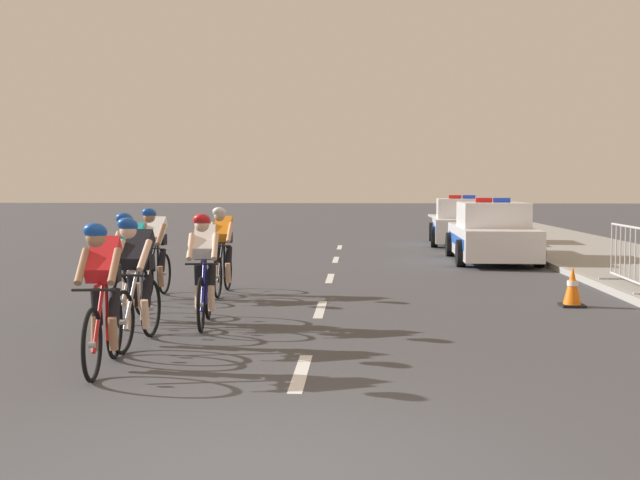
{
  "coord_description": "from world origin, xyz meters",
  "views": [
    {
      "loc": [
        0.58,
        -4.72,
        1.89
      ],
      "look_at": [
        0.02,
        6.48,
        1.1
      ],
      "focal_mm": 43.33,
      "sensor_mm": 36.0,
      "label": 1
    }
  ],
  "objects_px": {
    "cyclist_third": "(204,268)",
    "cyclist_fourth": "(131,265)",
    "cyclist_second": "(136,280)",
    "cyclist_sixth": "(222,249)",
    "police_car_second": "(461,223)",
    "cyclist_lead": "(103,294)",
    "police_car_nearest": "(492,234)",
    "crowd_barrier_rear": "(630,257)",
    "traffic_cone_far": "(572,287)",
    "cyclist_fifth": "(155,252)"
  },
  "relations": [
    {
      "from": "cyclist_third",
      "to": "crowd_barrier_rear",
      "type": "xyz_separation_m",
      "value": [
        6.83,
        3.52,
        -0.14
      ]
    },
    {
      "from": "cyclist_lead",
      "to": "cyclist_fifth",
      "type": "height_order",
      "value": "same"
    },
    {
      "from": "cyclist_third",
      "to": "traffic_cone_far",
      "type": "height_order",
      "value": "cyclist_third"
    },
    {
      "from": "cyclist_third",
      "to": "cyclist_sixth",
      "type": "distance_m",
      "value": 3.07
    },
    {
      "from": "cyclist_lead",
      "to": "traffic_cone_far",
      "type": "bearing_deg",
      "value": 36.99
    },
    {
      "from": "cyclist_fourth",
      "to": "police_car_nearest",
      "type": "xyz_separation_m",
      "value": [
        6.48,
        8.91,
        -0.11
      ]
    },
    {
      "from": "cyclist_fifth",
      "to": "traffic_cone_far",
      "type": "relative_size",
      "value": 2.69
    },
    {
      "from": "cyclist_fourth",
      "to": "cyclist_third",
      "type": "bearing_deg",
      "value": -15.2
    },
    {
      "from": "police_car_second",
      "to": "crowd_barrier_rear",
      "type": "height_order",
      "value": "police_car_second"
    },
    {
      "from": "cyclist_fourth",
      "to": "traffic_cone_far",
      "type": "distance_m",
      "value": 6.73
    },
    {
      "from": "cyclist_sixth",
      "to": "police_car_second",
      "type": "height_order",
      "value": "police_car_second"
    },
    {
      "from": "police_car_nearest",
      "to": "crowd_barrier_rear",
      "type": "xyz_separation_m",
      "value": [
        1.44,
        -5.69,
        -0.03
      ]
    },
    {
      "from": "cyclist_second",
      "to": "police_car_nearest",
      "type": "xyz_separation_m",
      "value": [
        5.94,
        10.51,
        -0.11
      ]
    },
    {
      "from": "cyclist_second",
      "to": "cyclist_third",
      "type": "distance_m",
      "value": 1.41
    },
    {
      "from": "cyclist_fourth",
      "to": "police_car_nearest",
      "type": "height_order",
      "value": "police_car_nearest"
    },
    {
      "from": "cyclist_third",
      "to": "cyclist_fourth",
      "type": "height_order",
      "value": "same"
    },
    {
      "from": "cyclist_fifth",
      "to": "cyclist_second",
      "type": "bearing_deg",
      "value": -78.19
    },
    {
      "from": "traffic_cone_far",
      "to": "cyclist_fourth",
      "type": "bearing_deg",
      "value": -165.7
    },
    {
      "from": "police_car_second",
      "to": "traffic_cone_far",
      "type": "height_order",
      "value": "police_car_second"
    },
    {
      "from": "cyclist_lead",
      "to": "cyclist_sixth",
      "type": "relative_size",
      "value": 1.0
    },
    {
      "from": "cyclist_fourth",
      "to": "cyclist_sixth",
      "type": "height_order",
      "value": "same"
    },
    {
      "from": "cyclist_lead",
      "to": "police_car_second",
      "type": "xyz_separation_m",
      "value": [
        5.93,
        17.4,
        -0.11
      ]
    },
    {
      "from": "cyclist_second",
      "to": "cyclist_third",
      "type": "relative_size",
      "value": 1.0
    },
    {
      "from": "cyclist_second",
      "to": "cyclist_sixth",
      "type": "distance_m",
      "value": 4.36
    },
    {
      "from": "cyclist_fourth",
      "to": "crowd_barrier_rear",
      "type": "height_order",
      "value": "cyclist_fourth"
    },
    {
      "from": "cyclist_third",
      "to": "police_car_nearest",
      "type": "distance_m",
      "value": 10.67
    },
    {
      "from": "cyclist_second",
      "to": "police_car_second",
      "type": "relative_size",
      "value": 0.38
    },
    {
      "from": "cyclist_second",
      "to": "cyclist_fourth",
      "type": "height_order",
      "value": "same"
    },
    {
      "from": "cyclist_lead",
      "to": "police_car_nearest",
      "type": "height_order",
      "value": "police_car_nearest"
    },
    {
      "from": "cyclist_second",
      "to": "traffic_cone_far",
      "type": "distance_m",
      "value": 6.81
    },
    {
      "from": "cyclist_fourth",
      "to": "police_car_second",
      "type": "xyz_separation_m",
      "value": [
        6.48,
        14.57,
        -0.11
      ]
    },
    {
      "from": "police_car_nearest",
      "to": "crowd_barrier_rear",
      "type": "distance_m",
      "value": 5.87
    },
    {
      "from": "cyclist_fifth",
      "to": "crowd_barrier_rear",
      "type": "height_order",
      "value": "cyclist_fifth"
    },
    {
      "from": "police_car_second",
      "to": "cyclist_sixth",
      "type": "bearing_deg",
      "value": -115.71
    },
    {
      "from": "cyclist_third",
      "to": "cyclist_sixth",
      "type": "bearing_deg",
      "value": 95.54
    },
    {
      "from": "traffic_cone_far",
      "to": "police_car_second",
      "type": "bearing_deg",
      "value": 90.1
    },
    {
      "from": "police_car_second",
      "to": "cyclist_third",
      "type": "bearing_deg",
      "value": -109.93
    },
    {
      "from": "cyclist_lead",
      "to": "police_car_second",
      "type": "relative_size",
      "value": 0.38
    },
    {
      "from": "cyclist_second",
      "to": "traffic_cone_far",
      "type": "height_order",
      "value": "cyclist_second"
    },
    {
      "from": "traffic_cone_far",
      "to": "cyclist_second",
      "type": "bearing_deg",
      "value": -151.36
    },
    {
      "from": "cyclist_lead",
      "to": "cyclist_fifth",
      "type": "xyz_separation_m",
      "value": [
        -0.8,
        5.02,
        0.0
      ]
    },
    {
      "from": "cyclist_lead",
      "to": "cyclist_second",
      "type": "distance_m",
      "value": 1.23
    },
    {
      "from": "police_car_nearest",
      "to": "police_car_second",
      "type": "xyz_separation_m",
      "value": [
        -0.0,
        5.66,
        0.0
      ]
    },
    {
      "from": "cyclist_lead",
      "to": "police_car_second",
      "type": "bearing_deg",
      "value": 71.18
    },
    {
      "from": "cyclist_third",
      "to": "cyclist_fourth",
      "type": "xyz_separation_m",
      "value": [
        -1.09,
        0.3,
        0.0
      ]
    },
    {
      "from": "cyclist_second",
      "to": "police_car_nearest",
      "type": "distance_m",
      "value": 12.07
    },
    {
      "from": "police_car_second",
      "to": "traffic_cone_far",
      "type": "relative_size",
      "value": 7.05
    },
    {
      "from": "cyclist_second",
      "to": "police_car_second",
      "type": "height_order",
      "value": "police_car_second"
    },
    {
      "from": "cyclist_lead",
      "to": "cyclist_fifth",
      "type": "bearing_deg",
      "value": 99.09
    },
    {
      "from": "cyclist_lead",
      "to": "cyclist_sixth",
      "type": "height_order",
      "value": "same"
    }
  ]
}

